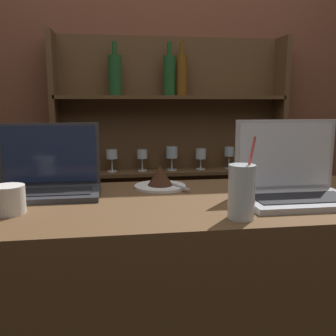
{
  "coord_description": "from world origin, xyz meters",
  "views": [
    {
      "loc": [
        -0.26,
        -0.85,
        1.37
      ],
      "look_at": [
        -0.09,
        0.33,
        1.15
      ],
      "focal_mm": 40.0,
      "sensor_mm": 36.0,
      "label": 1
    }
  ],
  "objects_px": {
    "coffee_cup": "(9,200)",
    "laptop_near": "(48,178)",
    "laptop_far": "(294,182)",
    "cake_plate": "(160,179)",
    "water_glass": "(242,192)"
  },
  "relations": [
    {
      "from": "laptop_near",
      "to": "cake_plate",
      "type": "height_order",
      "value": "laptop_near"
    },
    {
      "from": "laptop_far",
      "to": "water_glass",
      "type": "xyz_separation_m",
      "value": [
        -0.23,
        -0.17,
        0.02
      ]
    },
    {
      "from": "laptop_far",
      "to": "coffee_cup",
      "type": "relative_size",
      "value": 3.87
    },
    {
      "from": "laptop_near",
      "to": "water_glass",
      "type": "relative_size",
      "value": 1.56
    },
    {
      "from": "laptop_far",
      "to": "coffee_cup",
      "type": "bearing_deg",
      "value": -178.14
    },
    {
      "from": "cake_plate",
      "to": "laptop_far",
      "type": "bearing_deg",
      "value": -29.14
    },
    {
      "from": "cake_plate",
      "to": "water_glass",
      "type": "relative_size",
      "value": 0.84
    },
    {
      "from": "laptop_far",
      "to": "water_glass",
      "type": "height_order",
      "value": "laptop_far"
    },
    {
      "from": "cake_plate",
      "to": "water_glass",
      "type": "distance_m",
      "value": 0.43
    },
    {
      "from": "laptop_near",
      "to": "coffee_cup",
      "type": "xyz_separation_m",
      "value": [
        -0.07,
        -0.22,
        -0.02
      ]
    },
    {
      "from": "cake_plate",
      "to": "water_glass",
      "type": "bearing_deg",
      "value": -66.49
    },
    {
      "from": "laptop_far",
      "to": "cake_plate",
      "type": "height_order",
      "value": "laptop_far"
    },
    {
      "from": "laptop_near",
      "to": "laptop_far",
      "type": "height_order",
      "value": "laptop_far"
    },
    {
      "from": "coffee_cup",
      "to": "laptop_near",
      "type": "bearing_deg",
      "value": 71.63
    },
    {
      "from": "laptop_far",
      "to": "coffee_cup",
      "type": "height_order",
      "value": "laptop_far"
    }
  ]
}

